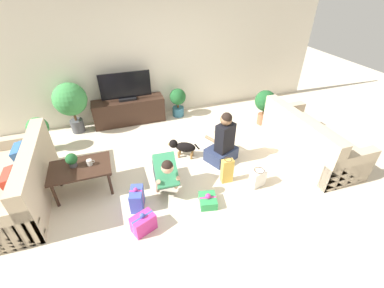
# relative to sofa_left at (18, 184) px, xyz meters

# --- Properties ---
(ground_plane) EXTENTS (16.00, 16.00, 0.00)m
(ground_plane) POSITION_rel_sofa_left_xyz_m (2.41, -0.45, -0.31)
(ground_plane) COLOR beige
(wall_back) EXTENTS (8.40, 0.06, 2.60)m
(wall_back) POSITION_rel_sofa_left_xyz_m (2.41, 2.18, 0.99)
(wall_back) COLOR silver
(wall_back) RESTS_ON ground_plane
(sofa_left) EXTENTS (0.88, 1.89, 0.86)m
(sofa_left) POSITION_rel_sofa_left_xyz_m (0.00, 0.00, 0.00)
(sofa_left) COLOR #C6B293
(sofa_left) RESTS_ON ground_plane
(sofa_right) EXTENTS (0.88, 1.89, 0.86)m
(sofa_right) POSITION_rel_sofa_left_xyz_m (4.82, -0.43, -0.00)
(sofa_right) COLOR #C6B293
(sofa_right) RESTS_ON ground_plane
(coffee_table) EXTENTS (0.90, 0.58, 0.46)m
(coffee_table) POSITION_rel_sofa_left_xyz_m (0.89, -0.09, 0.10)
(coffee_table) COLOR #382319
(coffee_table) RESTS_ON ground_plane
(tv_console) EXTENTS (1.55, 0.42, 0.56)m
(tv_console) POSITION_rel_sofa_left_xyz_m (1.86, 1.90, -0.03)
(tv_console) COLOR #382319
(tv_console) RESTS_ON ground_plane
(tv) EXTENTS (1.07, 0.20, 0.61)m
(tv) POSITION_rel_sofa_left_xyz_m (1.86, 1.90, 0.52)
(tv) COLOR black
(tv) RESTS_ON tv_console
(potted_plant_corner_right) EXTENTS (0.45, 0.45, 0.79)m
(potted_plant_corner_right) POSITION_rel_sofa_left_xyz_m (4.67, 0.86, 0.21)
(potted_plant_corner_right) COLOR #A36042
(potted_plant_corner_right) RESTS_ON ground_plane
(potted_plant_corner_left) EXTENTS (0.38, 0.38, 0.70)m
(potted_plant_corner_left) POSITION_rel_sofa_left_xyz_m (0.15, 1.30, 0.13)
(potted_plant_corner_left) COLOR #4C4C51
(potted_plant_corner_left) RESTS_ON ground_plane
(potted_plant_back_left) EXTENTS (0.66, 0.66, 1.08)m
(potted_plant_back_left) POSITION_rel_sofa_left_xyz_m (0.73, 1.85, 0.41)
(potted_plant_back_left) COLOR #4C4C51
(potted_plant_back_left) RESTS_ON ground_plane
(potted_plant_back_right) EXTENTS (0.37, 0.37, 0.67)m
(potted_plant_back_right) POSITION_rel_sofa_left_xyz_m (2.98, 1.85, 0.09)
(potted_plant_back_right) COLOR #336B84
(potted_plant_back_right) RESTS_ON ground_plane
(person_kneeling) EXTENTS (0.36, 0.80, 0.77)m
(person_kneeling) POSITION_rel_sofa_left_xyz_m (2.10, -0.46, 0.02)
(person_kneeling) COLOR #23232D
(person_kneeling) RESTS_ON ground_plane
(person_sitting) EXTENTS (0.64, 0.60, 0.98)m
(person_sitting) POSITION_rel_sofa_left_xyz_m (3.25, -0.07, 0.06)
(person_sitting) COLOR #283351
(person_sitting) RESTS_ON ground_plane
(dog) EXTENTS (0.53, 0.35, 0.34)m
(dog) POSITION_rel_sofa_left_xyz_m (2.60, 0.26, -0.09)
(dog) COLOR black
(dog) RESTS_ON ground_plane
(gift_box_a) EXTENTS (0.36, 0.30, 0.31)m
(gift_box_a) POSITION_rel_sofa_left_xyz_m (1.63, -1.15, -0.18)
(gift_box_a) COLOR #CC3389
(gift_box_a) RESTS_ON ground_plane
(gift_box_b) EXTENTS (0.30, 0.34, 0.20)m
(gift_box_b) POSITION_rel_sofa_left_xyz_m (2.61, -1.00, -0.23)
(gift_box_b) COLOR #2D934C
(gift_box_b) RESTS_ON ground_plane
(gift_box_c) EXTENTS (0.25, 0.33, 0.37)m
(gift_box_c) POSITION_rel_sofa_left_xyz_m (1.61, -0.71, -0.15)
(gift_box_c) COLOR #3D51BC
(gift_box_c) RESTS_ON ground_plane
(gift_bag_a) EXTENTS (0.19, 0.13, 0.46)m
(gift_bag_a) POSITION_rel_sofa_left_xyz_m (3.09, -0.63, -0.09)
(gift_bag_a) COLOR #E5B74C
(gift_bag_a) RESTS_ON ground_plane
(gift_bag_b) EXTENTS (0.28, 0.20, 0.32)m
(gift_bag_b) POSITION_rel_sofa_left_xyz_m (3.52, -0.88, -0.16)
(gift_bag_b) COLOR white
(gift_bag_b) RESTS_ON ground_plane
(mug) EXTENTS (0.12, 0.08, 0.09)m
(mug) POSITION_rel_sofa_left_xyz_m (1.04, -0.08, 0.20)
(mug) COLOR silver
(mug) RESTS_ON coffee_table
(tabletop_plant) EXTENTS (0.17, 0.17, 0.22)m
(tabletop_plant) POSITION_rel_sofa_left_xyz_m (0.80, -0.03, 0.27)
(tabletop_plant) COLOR #4C4C51
(tabletop_plant) RESTS_ON coffee_table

